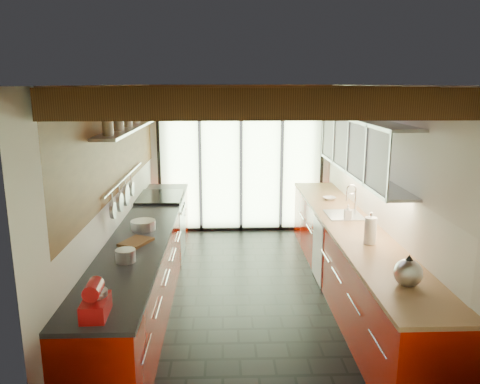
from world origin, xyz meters
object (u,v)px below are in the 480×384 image
Objects in this scene: stand_mixer at (96,301)px; kettle at (408,271)px; paper_towel at (370,231)px; soap_bottle at (348,212)px; bowl at (329,198)px.

stand_mixer and kettle have the same top height.
paper_towel is 1.76× the size of soap_bottle.
kettle is 3.04m from bowl.
stand_mixer is 4.32m from bowl.
stand_mixer is 1.01× the size of kettle.
bowl is (2.54, 3.49, -0.09)m from stand_mixer.
kettle is 0.92× the size of paper_towel.
stand_mixer is at bearing -126.05° from bowl.
soap_bottle is (0.00, 1.98, -0.03)m from kettle.
paper_towel reaches higher than soap_bottle.
kettle is at bearing -90.00° from paper_towel.
paper_towel is at bearing -90.00° from bowl.
paper_towel is 1.97m from bowl.
soap_bottle is (2.54, 2.44, -0.01)m from stand_mixer.
kettle is at bearing 10.18° from stand_mixer.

